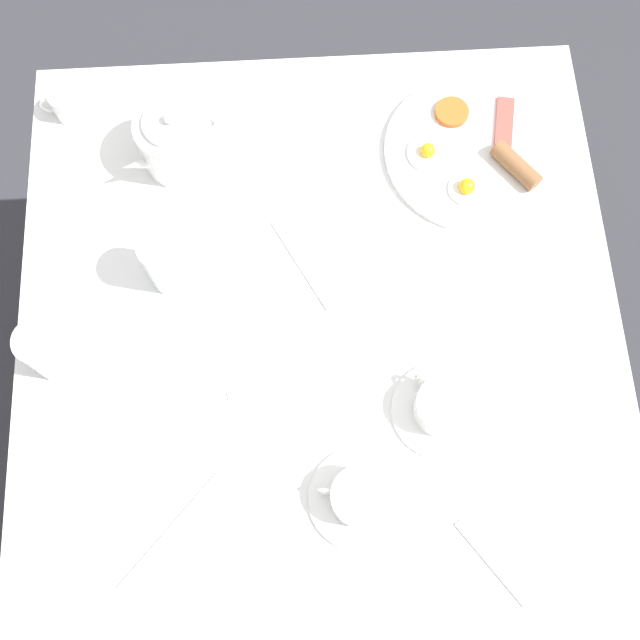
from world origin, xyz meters
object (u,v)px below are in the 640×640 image
object	(u,v)px
spoon_for_tea	(492,562)
creamer_jug	(66,104)
teapot_near	(177,140)
fork_spare	(301,264)
teacup_with_saucer_right	(359,497)
knife_by_plate	(171,532)
teacup_with_saucer_left	(442,407)
water_glass_tall	(166,262)
fork_by_plate	(286,382)
water_glass_short	(47,350)
breakfast_plate	(473,152)

from	to	relation	value
spoon_for_tea	creamer_jug	bearing A→B (deg)	-50.83
teapot_near	fork_spare	distance (m)	0.30
teacup_with_saucer_right	knife_by_plate	xyz separation A→B (m)	(0.28, 0.03, -0.02)
teacup_with_saucer_left	water_glass_tall	bearing A→B (deg)	-31.02
teacup_with_saucer_right	fork_by_plate	xyz separation A→B (m)	(0.10, -0.19, -0.02)
water_glass_tall	fork_spare	world-z (taller)	water_glass_tall
creamer_jug	fork_by_plate	xyz separation A→B (m)	(-0.36, 0.52, -0.03)
water_glass_short	knife_by_plate	distance (m)	0.33
water_glass_tall	teapot_near	bearing A→B (deg)	-93.68
spoon_for_tea	fork_by_plate	bearing A→B (deg)	-44.72
creamer_jug	water_glass_tall	bearing A→B (deg)	119.77
teapot_near	fork_spare	xyz separation A→B (m)	(-0.20, 0.22, -0.05)
teacup_with_saucer_left	water_glass_tall	world-z (taller)	water_glass_tall
fork_by_plate	spoon_for_tea	world-z (taller)	same
breakfast_plate	teacup_with_saucer_right	size ratio (longest dim) A/B	2.01
teapot_near	teacup_with_saucer_right	xyz separation A→B (m)	(-0.27, 0.60, -0.03)
teacup_with_saucer_left	spoon_for_tea	distance (m)	0.24
teacup_with_saucer_right	fork_spare	xyz separation A→B (m)	(0.07, -0.39, -0.02)
breakfast_plate	fork_by_plate	xyz separation A→B (m)	(0.34, 0.39, -0.01)
spoon_for_tea	fork_spare	xyz separation A→B (m)	(0.26, -0.49, 0.00)
creamer_jug	fork_spare	size ratio (longest dim) A/B	0.44
fork_by_plate	knife_by_plate	world-z (taller)	same
water_glass_short	fork_by_plate	world-z (taller)	water_glass_short
breakfast_plate	water_glass_tall	xyz separation A→B (m)	(0.52, 0.20, 0.05)
teapot_near	teacup_with_saucer_right	distance (m)	0.66
teapot_near	creamer_jug	bearing A→B (deg)	-63.04
breakfast_plate	teapot_near	bearing A→B (deg)	-2.87
teapot_near	knife_by_plate	distance (m)	0.64
breakfast_plate	teapot_near	distance (m)	0.51
fork_by_plate	teacup_with_saucer_left	bearing A→B (deg)	166.16
water_glass_tall	creamer_jug	xyz separation A→B (m)	(0.18, -0.32, -0.03)
teacup_with_saucer_right	teacup_with_saucer_left	bearing A→B (deg)	-137.04
fork_spare	teapot_near	bearing A→B (deg)	-47.26
teacup_with_saucer_left	water_glass_short	world-z (taller)	water_glass_short
water_glass_tall	knife_by_plate	xyz separation A→B (m)	(0.00, 0.41, -0.06)
creamer_jug	fork_by_plate	distance (m)	0.63
teapot_near	water_glass_tall	size ratio (longest dim) A/B	1.54
breakfast_plate	knife_by_plate	bearing A→B (deg)	49.35
creamer_jug	fork_spare	world-z (taller)	creamer_jug
creamer_jug	teacup_with_saucer_right	bearing A→B (deg)	123.56
teapot_near	creamer_jug	size ratio (longest dim) A/B	2.44
creamer_jug	teacup_with_saucer_left	bearing A→B (deg)	136.36
teacup_with_saucer_right	creamer_jug	distance (m)	0.84
breakfast_plate	teacup_with_saucer_right	xyz separation A→B (m)	(0.24, 0.58, 0.02)
teacup_with_saucer_right	knife_by_plate	world-z (taller)	teacup_with_saucer_right
teapot_near	fork_spare	world-z (taller)	teapot_near
knife_by_plate	spoon_for_tea	xyz separation A→B (m)	(-0.47, 0.07, 0.00)
teapot_near	spoon_for_tea	world-z (taller)	teapot_near
fork_by_plate	spoon_for_tea	size ratio (longest dim) A/B	1.45
teapot_near	breakfast_plate	bearing A→B (deg)	140.51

